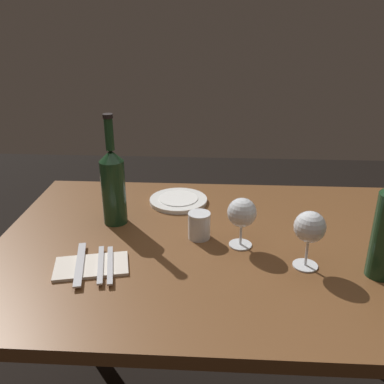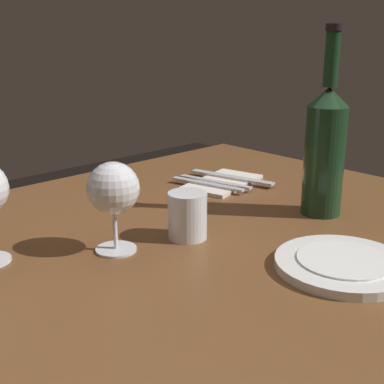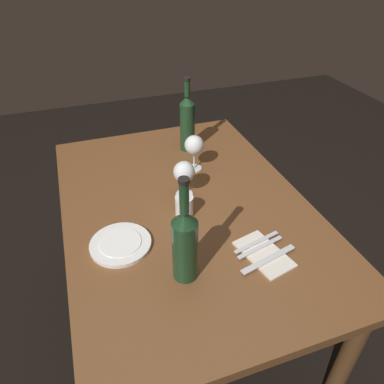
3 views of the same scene
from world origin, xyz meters
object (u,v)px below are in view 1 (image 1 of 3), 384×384
at_px(wine_glass_left, 242,214).
at_px(fork_inner, 101,264).
at_px(dinner_plate, 178,200).
at_px(water_tumbler, 199,227).
at_px(table_knife, 80,264).
at_px(wine_glass_right, 310,228).
at_px(wine_bottle_second, 113,184).
at_px(folded_napkin, 91,266).
at_px(fork_outer, 110,265).

distance_m(wine_glass_left, fork_inner, 0.41).
bearing_deg(dinner_plate, water_tumbler, 108.63).
relative_size(wine_glass_left, dinner_plate, 0.72).
relative_size(fork_inner, table_knife, 0.85).
bearing_deg(table_knife, wine_glass_right, -176.22).
relative_size(wine_bottle_second, folded_napkin, 1.66).
bearing_deg(fork_inner, wine_bottle_second, -85.78).
bearing_deg(wine_glass_left, water_tumbler, -18.08).
bearing_deg(dinner_plate, wine_glass_left, 125.36).
distance_m(wine_glass_right, fork_inner, 0.55).
bearing_deg(water_tumbler, wine_bottle_second, -17.57).
relative_size(wine_glass_right, dinner_plate, 0.78).
distance_m(wine_bottle_second, table_knife, 0.29).
relative_size(wine_glass_right, wine_bottle_second, 0.45).
bearing_deg(wine_glass_left, folded_napkin, 19.22).
xyz_separation_m(wine_glass_right, fork_inner, (0.54, 0.04, -0.10)).
relative_size(wine_glass_left, fork_outer, 0.82).
bearing_deg(wine_bottle_second, wine_glass_left, 162.27).
xyz_separation_m(folded_napkin, table_knife, (0.03, 0.00, 0.01)).
bearing_deg(table_knife, fork_outer, 180.00).
distance_m(wine_glass_right, folded_napkin, 0.57).
bearing_deg(wine_bottle_second, water_tumbler, 162.43).
height_order(water_tumbler, fork_inner, water_tumbler).
xyz_separation_m(wine_glass_left, folded_napkin, (0.40, 0.14, -0.10)).
bearing_deg(dinner_plate, fork_outer, 71.57).
bearing_deg(water_tumbler, fork_inner, 35.29).
xyz_separation_m(water_tumbler, fork_outer, (0.23, 0.18, -0.03)).
bearing_deg(wine_bottle_second, folded_napkin, 88.77).
relative_size(folded_napkin, fork_outer, 1.18).
bearing_deg(table_knife, dinner_plate, -117.53).
bearing_deg(fork_inner, wine_glass_right, -175.84).
distance_m(wine_bottle_second, fork_outer, 0.29).
xyz_separation_m(folded_napkin, fork_inner, (-0.03, 0.00, 0.01)).
relative_size(folded_napkin, fork_inner, 1.18).
relative_size(folded_napkin, table_knife, 1.00).
relative_size(wine_bottle_second, table_knife, 1.67).
height_order(water_tumbler, dinner_plate, water_tumbler).
height_order(dinner_plate, fork_outer, dinner_plate).
bearing_deg(folded_napkin, fork_inner, 180.00).
height_order(wine_glass_right, water_tumbler, wine_glass_right).
distance_m(water_tumbler, fork_outer, 0.29).
distance_m(folded_napkin, table_knife, 0.03).
xyz_separation_m(wine_glass_right, fork_outer, (0.51, 0.04, -0.10)).
distance_m(wine_glass_right, water_tumbler, 0.33).
xyz_separation_m(wine_glass_right, water_tumbler, (0.29, -0.14, -0.08)).
bearing_deg(folded_napkin, wine_bottle_second, -91.23).
bearing_deg(wine_bottle_second, fork_inner, 94.22).
distance_m(water_tumbler, table_knife, 0.35).
bearing_deg(wine_glass_left, wine_glass_right, 149.18).
height_order(wine_glass_left, wine_bottle_second, wine_bottle_second).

